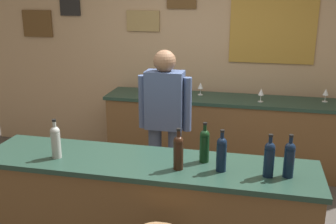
{
  "coord_description": "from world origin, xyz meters",
  "views": [
    {
      "loc": [
        0.77,
        -3.05,
        2.14
      ],
      "look_at": [
        -0.02,
        0.45,
        1.05
      ],
      "focal_mm": 42.81,
      "sensor_mm": 36.0,
      "label": 1
    }
  ],
  "objects_px": {
    "wine_glass_b": "(261,92)",
    "wine_glass_c": "(326,92)",
    "wine_bottle_b": "(178,151)",
    "bartender": "(165,120)",
    "wine_bottle_f": "(289,158)",
    "wine_bottle_d": "(221,153)",
    "wine_bottle_c": "(204,144)",
    "wine_glass_a": "(200,86)",
    "wine_bottle_e": "(269,158)",
    "coffee_mug": "(167,90)",
    "wine_bottle_a": "(56,141)"
  },
  "relations": [
    {
      "from": "wine_glass_b",
      "to": "wine_glass_c",
      "type": "height_order",
      "value": "same"
    },
    {
      "from": "wine_bottle_b",
      "to": "bartender",
      "type": "bearing_deg",
      "value": 108.42
    },
    {
      "from": "wine_glass_b",
      "to": "wine_bottle_f",
      "type": "bearing_deg",
      "value": -84.55
    },
    {
      "from": "wine_bottle_d",
      "to": "wine_bottle_c",
      "type": "bearing_deg",
      "value": 136.3
    },
    {
      "from": "wine_glass_a",
      "to": "wine_glass_c",
      "type": "distance_m",
      "value": 1.46
    },
    {
      "from": "bartender",
      "to": "wine_bottle_e",
      "type": "height_order",
      "value": "bartender"
    },
    {
      "from": "wine_glass_a",
      "to": "wine_glass_b",
      "type": "xyz_separation_m",
      "value": [
        0.73,
        -0.16,
        0.0
      ]
    },
    {
      "from": "wine_glass_b",
      "to": "coffee_mug",
      "type": "distance_m",
      "value": 1.16
    },
    {
      "from": "wine_glass_a",
      "to": "coffee_mug",
      "type": "relative_size",
      "value": 1.24
    },
    {
      "from": "wine_glass_a",
      "to": "wine_bottle_f",
      "type": "bearing_deg",
      "value": -66.96
    },
    {
      "from": "wine_bottle_b",
      "to": "wine_glass_b",
      "type": "bearing_deg",
      "value": 74.66
    },
    {
      "from": "bartender",
      "to": "coffee_mug",
      "type": "distance_m",
      "value": 1.2
    },
    {
      "from": "bartender",
      "to": "wine_bottle_e",
      "type": "relative_size",
      "value": 5.29
    },
    {
      "from": "wine_bottle_b",
      "to": "wine_bottle_d",
      "type": "relative_size",
      "value": 1.0
    },
    {
      "from": "wine_bottle_b",
      "to": "wine_glass_a",
      "type": "height_order",
      "value": "wine_bottle_b"
    },
    {
      "from": "wine_bottle_a",
      "to": "wine_glass_a",
      "type": "relative_size",
      "value": 1.97
    },
    {
      "from": "wine_glass_b",
      "to": "wine_glass_c",
      "type": "relative_size",
      "value": 1.0
    },
    {
      "from": "wine_bottle_e",
      "to": "wine_glass_c",
      "type": "height_order",
      "value": "wine_bottle_e"
    },
    {
      "from": "wine_glass_b",
      "to": "wine_bottle_a",
      "type": "bearing_deg",
      "value": -126.19
    },
    {
      "from": "wine_glass_a",
      "to": "wine_bottle_a",
      "type": "bearing_deg",
      "value": -109.25
    },
    {
      "from": "wine_bottle_c",
      "to": "wine_bottle_f",
      "type": "distance_m",
      "value": 0.61
    },
    {
      "from": "wine_bottle_c",
      "to": "wine_bottle_d",
      "type": "height_order",
      "value": "same"
    },
    {
      "from": "wine_bottle_a",
      "to": "wine_glass_b",
      "type": "relative_size",
      "value": 1.97
    },
    {
      "from": "wine_glass_a",
      "to": "bartender",
      "type": "bearing_deg",
      "value": -98.07
    },
    {
      "from": "wine_bottle_c",
      "to": "wine_bottle_f",
      "type": "bearing_deg",
      "value": -11.89
    },
    {
      "from": "wine_bottle_d",
      "to": "wine_glass_c",
      "type": "bearing_deg",
      "value": 65.5
    },
    {
      "from": "wine_bottle_e",
      "to": "wine_glass_a",
      "type": "relative_size",
      "value": 1.97
    },
    {
      "from": "wine_bottle_f",
      "to": "bartender",
      "type": "bearing_deg",
      "value": 138.38
    },
    {
      "from": "wine_bottle_f",
      "to": "wine_glass_c",
      "type": "bearing_deg",
      "value": 76.09
    },
    {
      "from": "wine_bottle_b",
      "to": "wine_glass_c",
      "type": "relative_size",
      "value": 1.97
    },
    {
      "from": "coffee_mug",
      "to": "wine_bottle_b",
      "type": "bearing_deg",
      "value": -75.15
    },
    {
      "from": "wine_bottle_b",
      "to": "wine_glass_a",
      "type": "bearing_deg",
      "value": 94.34
    },
    {
      "from": "wine_glass_c",
      "to": "wine_bottle_f",
      "type": "bearing_deg",
      "value": -103.91
    },
    {
      "from": "wine_bottle_a",
      "to": "wine_bottle_c",
      "type": "height_order",
      "value": "same"
    },
    {
      "from": "bartender",
      "to": "wine_bottle_a",
      "type": "bearing_deg",
      "value": -120.66
    },
    {
      "from": "wine_bottle_e",
      "to": "wine_bottle_a",
      "type": "bearing_deg",
      "value": -179.07
    },
    {
      "from": "wine_bottle_b",
      "to": "wine_glass_c",
      "type": "height_order",
      "value": "wine_bottle_b"
    },
    {
      "from": "wine_bottle_a",
      "to": "wine_bottle_b",
      "type": "bearing_deg",
      "value": 0.27
    },
    {
      "from": "wine_bottle_c",
      "to": "wine_glass_b",
      "type": "distance_m",
      "value": 1.93
    },
    {
      "from": "bartender",
      "to": "wine_glass_a",
      "type": "xyz_separation_m",
      "value": [
        0.17,
        1.2,
        0.07
      ]
    },
    {
      "from": "wine_bottle_c",
      "to": "wine_bottle_f",
      "type": "xyz_separation_m",
      "value": [
        0.59,
        -0.13,
        0.0
      ]
    },
    {
      "from": "wine_bottle_c",
      "to": "wine_glass_c",
      "type": "relative_size",
      "value": 1.97
    },
    {
      "from": "wine_bottle_a",
      "to": "wine_bottle_f",
      "type": "height_order",
      "value": "same"
    },
    {
      "from": "wine_bottle_a",
      "to": "wine_bottle_d",
      "type": "xyz_separation_m",
      "value": [
        1.24,
        0.04,
        0.0
      ]
    },
    {
      "from": "wine_bottle_a",
      "to": "wine_glass_c",
      "type": "height_order",
      "value": "wine_bottle_a"
    },
    {
      "from": "wine_bottle_e",
      "to": "wine_glass_b",
      "type": "xyz_separation_m",
      "value": [
        -0.06,
        2.04,
        -0.05
      ]
    },
    {
      "from": "wine_bottle_f",
      "to": "wine_glass_a",
      "type": "height_order",
      "value": "wine_bottle_f"
    },
    {
      "from": "wine_bottle_d",
      "to": "wine_glass_c",
      "type": "relative_size",
      "value": 1.97
    },
    {
      "from": "wine_bottle_b",
      "to": "wine_bottle_c",
      "type": "distance_m",
      "value": 0.23
    },
    {
      "from": "wine_bottle_e",
      "to": "wine_glass_c",
      "type": "xyz_separation_m",
      "value": [
        0.67,
        2.2,
        -0.05
      ]
    }
  ]
}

